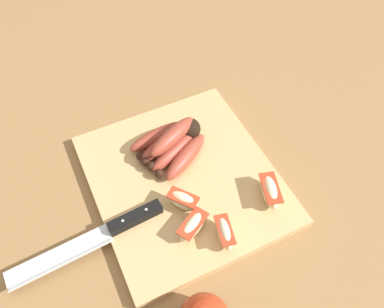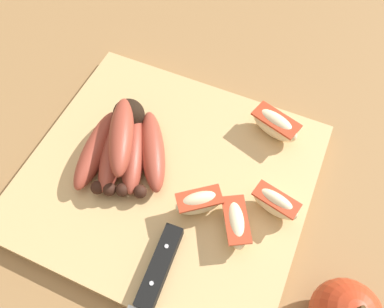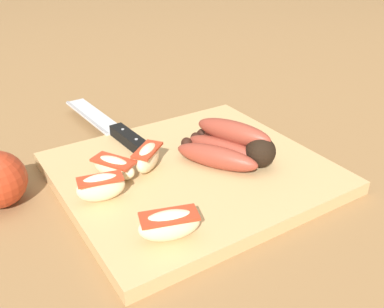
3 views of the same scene
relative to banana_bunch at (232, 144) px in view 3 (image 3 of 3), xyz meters
The scene contains 8 objects.
ground_plane 0.07m from the banana_bunch, 167.46° to the right, with size 6.00×6.00×0.00m, color olive.
cutting_board 0.08m from the banana_bunch, behind, with size 0.38×0.34×0.02m, color tan.
banana_bunch is the anchor object (origin of this frame).
chefs_knife 0.21m from the banana_bunch, 124.23° to the left, with size 0.05×0.28×0.02m.
apple_wedge_near 0.21m from the banana_bunch, 146.87° to the right, with size 0.08×0.05×0.04m.
apple_wedge_middle 0.18m from the banana_bunch, 166.94° to the left, with size 0.06×0.07×0.03m.
apple_wedge_far 0.13m from the banana_bunch, 164.17° to the left, with size 0.06×0.06×0.04m.
apple_wedge_extra 0.21m from the banana_bunch, behind, with size 0.07×0.04×0.04m.
Camera 3 is at (-0.31, -0.44, 0.34)m, focal length 40.03 mm.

